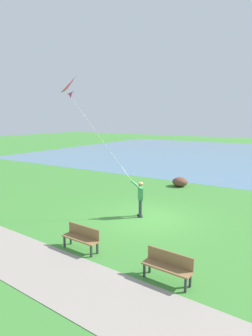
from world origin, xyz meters
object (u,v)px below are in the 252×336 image
at_px(park_bench_near_walkway, 168,265).
at_px(park_bench_far_walkway, 82,236).
at_px(person_kite_flyer, 140,196).
at_px(flying_kite, 76,88).
at_px(lakeside_shrub, 180,182).

height_order(park_bench_near_walkway, park_bench_far_walkway, same).
xyz_separation_m(person_kite_flyer, park_bench_far_walkway, (-4.22, 0.03, -0.54)).
bearing_deg(flying_kite, park_bench_near_walkway, -115.42).
distance_m(person_kite_flyer, flying_kite, 5.84).
bearing_deg(flying_kite, person_kite_flyer, -57.06).
bearing_deg(flying_kite, park_bench_far_walkway, -137.26).
relative_size(person_kite_flyer, park_bench_far_walkway, 1.20).
bearing_deg(person_kite_flyer, lakeside_shrub, 5.81).
distance_m(park_bench_far_walkway, lakeside_shrub, 11.16).
xyz_separation_m(flying_kite, lakeside_shrub, (8.51, -1.75, -5.79)).
xyz_separation_m(person_kite_flyer, lakeside_shrub, (6.92, 0.70, -0.73)).
bearing_deg(person_kite_flyer, flying_kite, 122.94).
distance_m(flying_kite, park_bench_far_walkway, 6.64).
bearing_deg(lakeside_shrub, park_bench_near_walkway, -159.77).
height_order(flying_kite, park_bench_far_walkway, flying_kite).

